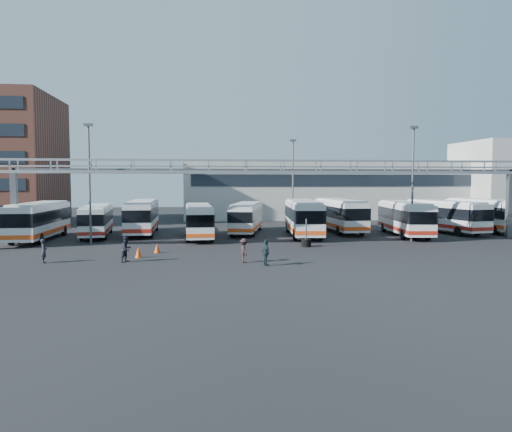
{
  "coord_description": "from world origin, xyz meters",
  "views": [
    {
      "loc": [
        -6.54,
        -35.45,
        5.37
      ],
      "look_at": [
        -2.06,
        6.0,
        2.46
      ],
      "focal_mm": 35.0,
      "sensor_mm": 36.0,
      "label": 1
    }
  ],
  "objects": [
    {
      "name": "light_pole_left",
      "position": [
        -16.0,
        8.0,
        5.73
      ],
      "size": [
        0.7,
        0.35,
        10.21
      ],
      "color": "#4C4F54",
      "rests_on": "ground"
    },
    {
      "name": "bus_1",
      "position": [
        -16.75,
        14.2,
        1.69
      ],
      "size": [
        3.3,
        10.21,
        3.05
      ],
      "rotation": [
        0.0,
        0.0,
        0.1
      ],
      "color": "silver",
      "rests_on": "ground"
    },
    {
      "name": "pedestrian_d",
      "position": [
        -2.54,
        -4.32,
        0.85
      ],
      "size": [
        0.65,
        1.06,
        1.69
      ],
      "primitive_type": "imported",
      "rotation": [
        0.0,
        0.0,
        1.83
      ],
      "color": "#1C2B33",
      "rests_on": "ground"
    },
    {
      "name": "bus_9",
      "position": [
        23.47,
        14.87,
        1.9
      ],
      "size": [
        3.23,
        11.46,
        3.44
      ],
      "rotation": [
        0.0,
        0.0,
        0.05
      ],
      "color": "silver",
      "rests_on": "ground"
    },
    {
      "name": "pedestrian_c",
      "position": [
        -3.82,
        -2.92,
        0.81
      ],
      "size": [
        0.75,
        1.12,
        1.61
      ],
      "primitive_type": "imported",
      "rotation": [
        0.0,
        0.0,
        1.72
      ],
      "color": "black",
      "rests_on": "ground"
    },
    {
      "name": "light_pole_back",
      "position": [
        4.0,
        22.0,
        5.73
      ],
      "size": [
        0.7,
        0.35,
        10.21
      ],
      "color": "#4C4F54",
      "rests_on": "ground"
    },
    {
      "name": "bus_6",
      "position": [
        7.91,
        15.85,
        1.91
      ],
      "size": [
        2.92,
        11.45,
        3.46
      ],
      "rotation": [
        0.0,
        0.0,
        0.02
      ],
      "color": "silver",
      "rests_on": "ground"
    },
    {
      "name": "bus_3",
      "position": [
        -6.88,
        11.66,
        1.75
      ],
      "size": [
        2.75,
        10.48,
        3.16
      ],
      "rotation": [
        0.0,
        0.0,
        0.03
      ],
      "color": "silver",
      "rests_on": "ground"
    },
    {
      "name": "pedestrian_a",
      "position": [
        -16.92,
        -1.65,
        0.8
      ],
      "size": [
        0.5,
        0.65,
        1.6
      ],
      "primitive_type": "imported",
      "rotation": [
        0.0,
        0.0,
        1.78
      ],
      "color": "black",
      "rests_on": "ground"
    },
    {
      "name": "bus_8",
      "position": [
        18.71,
        14.21,
        1.85
      ],
      "size": [
        4.76,
        11.27,
        3.34
      ],
      "rotation": [
        0.0,
        0.0,
        0.21
      ],
      "color": "silver",
      "rests_on": "ground"
    },
    {
      "name": "bus_0",
      "position": [
        -21.31,
        11.62,
        1.9
      ],
      "size": [
        2.67,
        11.32,
        3.44
      ],
      "rotation": [
        0.0,
        0.0,
        -0.0
      ],
      "color": "silver",
      "rests_on": "ground"
    },
    {
      "name": "bus_2",
      "position": [
        -12.6,
        15.87,
        1.89
      ],
      "size": [
        2.88,
        11.31,
        3.42
      ],
      "rotation": [
        0.0,
        0.0,
        0.03
      ],
      "color": "silver",
      "rests_on": "ground"
    },
    {
      "name": "gantry",
      "position": [
        0.0,
        5.87,
        5.51
      ],
      "size": [
        51.4,
        5.15,
        7.1
      ],
      "color": "gray",
      "rests_on": "ground"
    },
    {
      "name": "ground",
      "position": [
        0.0,
        0.0,
        0.0
      ],
      "size": [
        140.0,
        140.0,
        0.0
      ],
      "primitive_type": "plane",
      "color": "black",
      "rests_on": "ground"
    },
    {
      "name": "bus_4",
      "position": [
        -2.02,
        15.57,
        1.73
      ],
      "size": [
        4.46,
        10.58,
        3.13
      ],
      "rotation": [
        0.0,
        0.0,
        -0.21
      ],
      "color": "silver",
      "rests_on": "ground"
    },
    {
      "name": "warehouse",
      "position": [
        12.0,
        38.0,
        4.0
      ],
      "size": [
        42.0,
        14.0,
        8.0
      ],
      "primitive_type": "cube",
      "color": "#9E9E99",
      "rests_on": "ground"
    },
    {
      "name": "bus_5",
      "position": [
        3.28,
        12.4,
        1.93
      ],
      "size": [
        3.62,
        11.67,
        3.49
      ],
      "rotation": [
        0.0,
        0.0,
        -0.08
      ],
      "color": "silver",
      "rests_on": "ground"
    },
    {
      "name": "light_pole_mid",
      "position": [
        12.0,
        7.0,
        5.73
      ],
      "size": [
        0.7,
        0.35,
        10.21
      ],
      "color": "#4C4F54",
      "rests_on": "ground"
    },
    {
      "name": "tire_stack",
      "position": [
        1.92,
        4.5,
        0.39
      ],
      "size": [
        0.8,
        0.8,
        2.29
      ],
      "color": "black",
      "rests_on": "ground"
    },
    {
      "name": "cone_left",
      "position": [
        -11.03,
        -0.01,
        0.39
      ],
      "size": [
        0.6,
        0.6,
        0.77
      ],
      "primitive_type": "cone",
      "rotation": [
        0.0,
        0.0,
        -0.29
      ],
      "color": "#DB460C",
      "rests_on": "ground"
    },
    {
      "name": "pedestrian_b",
      "position": [
        -11.58,
        -1.82,
        0.86
      ],
      "size": [
        1.0,
        1.06,
        1.73
      ],
      "primitive_type": "imported",
      "rotation": [
        0.0,
        0.0,
        1.02
      ],
      "color": "black",
      "rests_on": "ground"
    },
    {
      "name": "bus_7",
      "position": [
        13.23,
        11.49,
        1.86
      ],
      "size": [
        3.72,
        11.26,
        3.36
      ],
      "rotation": [
        0.0,
        0.0,
        -0.11
      ],
      "color": "silver",
      "rests_on": "ground"
    },
    {
      "name": "cone_right",
      "position": [
        -9.95,
        2.32,
        0.36
      ],
      "size": [
        0.53,
        0.53,
        0.72
      ],
      "primitive_type": "cone",
      "rotation": [
        0.0,
        0.0,
        0.18
      ],
      "color": "#DB460C",
      "rests_on": "ground"
    }
  ]
}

